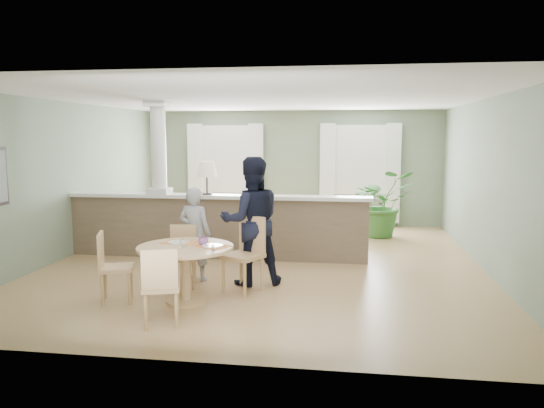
% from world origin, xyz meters
% --- Properties ---
extents(ground, '(8.00, 8.00, 0.00)m').
position_xyz_m(ground, '(0.00, 0.00, 0.00)').
color(ground, tan).
rests_on(ground, ground).
extents(room_shell, '(7.02, 8.02, 2.71)m').
position_xyz_m(room_shell, '(-0.03, 0.63, 1.81)').
color(room_shell, gray).
rests_on(room_shell, ground).
extents(pony_wall, '(5.32, 0.38, 2.70)m').
position_xyz_m(pony_wall, '(-0.99, 0.20, 0.71)').
color(pony_wall, '#755E4B').
rests_on(pony_wall, ground).
extents(sofa, '(2.87, 1.53, 0.79)m').
position_xyz_m(sofa, '(-0.88, 1.68, 0.40)').
color(sofa, '#9A7454').
rests_on(sofa, ground).
extents(houseplant, '(1.57, 1.47, 1.41)m').
position_xyz_m(houseplant, '(2.03, 2.65, 0.70)').
color(houseplant, '#306629').
rests_on(houseplant, ground).
extents(dining_table, '(1.21, 1.21, 0.83)m').
position_xyz_m(dining_table, '(-0.65, -2.27, 0.58)').
color(dining_table, tan).
rests_on(dining_table, ground).
extents(chair_far_boy, '(0.46, 0.46, 0.86)m').
position_xyz_m(chair_far_boy, '(-0.94, -1.53, 0.47)').
color(chair_far_boy, tan).
rests_on(chair_far_boy, ground).
extents(chair_far_man, '(0.62, 0.62, 1.02)m').
position_xyz_m(chair_far_man, '(-0.01, -1.63, 0.56)').
color(chair_far_man, tan).
rests_on(chair_far_man, ground).
extents(chair_near, '(0.51, 0.51, 0.90)m').
position_xyz_m(chair_near, '(-0.67, -3.16, 0.50)').
color(chair_near, tan).
rests_on(chair_near, ground).
extents(chair_side, '(0.52, 0.52, 0.90)m').
position_xyz_m(chair_side, '(-1.62, -2.38, 0.50)').
color(chair_side, tan).
rests_on(chair_side, ground).
extents(child_person, '(0.56, 0.43, 1.38)m').
position_xyz_m(child_person, '(-0.85, -1.22, 0.69)').
color(child_person, gray).
rests_on(child_person, ground).
extents(man_person, '(1.07, 0.95, 1.82)m').
position_xyz_m(man_person, '(0.00, -1.30, 0.91)').
color(man_person, black).
rests_on(man_person, ground).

